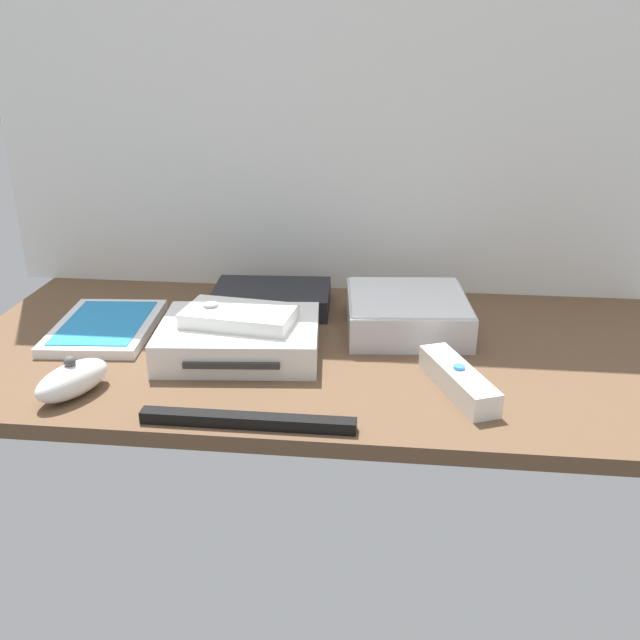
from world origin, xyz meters
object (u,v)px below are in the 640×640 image
object	(u,v)px
game_case	(105,327)
remote_wand	(458,380)
network_router	(272,298)
sensor_bar	(248,421)
game_console	(239,338)
remote_nunchuk	(72,380)
remote_classic_pad	(239,316)
mini_computer	(407,313)

from	to	relation	value
game_case	remote_wand	world-z (taller)	remote_wand
network_router	sensor_bar	xyz separation A→B (cm)	(3.40, -35.12, -1.00)
game_console	game_case	distance (cm)	21.65
remote_nunchuk	remote_classic_pad	xyz separation A→B (cm)	(17.28, 13.75, 3.37)
mini_computer	remote_classic_pad	bearing A→B (deg)	-155.17
remote_classic_pad	remote_nunchuk	bearing A→B (deg)	-134.16
game_console	remote_nunchuk	size ratio (longest dim) A/B	2.05
remote_nunchuk	remote_classic_pad	distance (cm)	22.34
game_console	remote_wand	distance (cm)	29.43
sensor_bar	remote_wand	bearing A→B (deg)	24.39
game_console	network_router	distance (cm)	16.80
game_case	network_router	bearing A→B (deg)	22.76
remote_classic_pad	network_router	bearing A→B (deg)	92.56
game_console	remote_classic_pad	world-z (taller)	remote_classic_pad
game_case	remote_nunchuk	distance (cm)	19.19
remote_classic_pad	sensor_bar	size ratio (longest dim) A/B	0.64
game_console	mini_computer	bearing A→B (deg)	19.86
mini_computer	remote_wand	bearing A→B (deg)	-71.65
network_router	remote_classic_pad	xyz separation A→B (cm)	(-1.39, -16.59, 3.71)
mini_computer	sensor_bar	bearing A→B (deg)	-121.29
mini_computer	network_router	world-z (taller)	mini_computer
mini_computer	game_console	bearing A→B (deg)	-154.94
network_router	remote_nunchuk	distance (cm)	35.62
sensor_bar	game_case	bearing A→B (deg)	137.52
mini_computer	network_router	xyz separation A→B (cm)	(-20.94, 6.26, -0.94)
mini_computer	remote_classic_pad	xyz separation A→B (cm)	(-22.32, -10.33, 2.77)
remote_wand	remote_classic_pad	bearing A→B (deg)	141.99
game_case	remote_wand	distance (cm)	51.02
remote_nunchuk	sensor_bar	xyz separation A→B (cm)	(22.07, -4.78, -1.34)
remote_nunchuk	remote_classic_pad	size ratio (longest dim) A/B	0.71
remote_nunchuk	game_console	bearing A→B (deg)	64.61
mini_computer	remote_nunchuk	size ratio (longest dim) A/B	1.70
remote_wand	remote_nunchuk	xyz separation A→B (cm)	(-45.62, -5.96, 0.53)
game_console	remote_classic_pad	size ratio (longest dim) A/B	1.46
game_console	remote_wand	size ratio (longest dim) A/B	1.49
game_console	remote_wand	bearing A→B (deg)	-20.27
network_router	sensor_bar	distance (cm)	35.29
sensor_bar	game_console	bearing A→B (deg)	104.67
network_router	remote_nunchuk	xyz separation A→B (cm)	(-18.67, -30.34, 0.34)
network_router	remote_classic_pad	size ratio (longest dim) A/B	1.22
remote_classic_pad	game_case	bearing A→B (deg)	173.92
sensor_bar	mini_computer	bearing A→B (deg)	58.59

